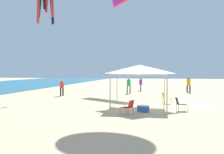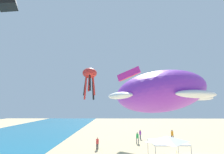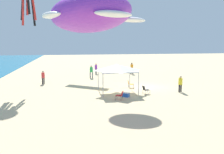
{
  "view_description": "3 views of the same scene",
  "coord_description": "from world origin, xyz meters",
  "views": [
    {
      "loc": [
        -18.68,
        2.23,
        2.41
      ],
      "look_at": [
        -0.9,
        5.65,
        1.97
      ],
      "focal_mm": 39.57,
      "sensor_mm": 36.0,
      "label": 1
    },
    {
      "loc": [
        -20.77,
        9.11,
        6.01
      ],
      "look_at": [
        -0.41,
        9.44,
        9.47
      ],
      "focal_mm": 26.98,
      "sensor_mm": 36.0,
      "label": 2
    },
    {
      "loc": [
        -25.36,
        7.91,
        5.28
      ],
      "look_at": [
        -0.74,
        3.9,
        1.36
      ],
      "focal_mm": 38.17,
      "sensor_mm": 36.0,
      "label": 3
    }
  ],
  "objects": [
    {
      "name": "person_beachcomber",
      "position": [
        3.92,
        11.56,
        0.95
      ],
      "size": [
        0.39,
        0.38,
        1.61
      ],
      "rotation": [
        0.0,
        0.0,
        5.77
      ],
      "color": "black",
      "rests_on": "ground"
    },
    {
      "name": "kite_parafoil_magenta",
      "position": [
        13.59,
        6.19,
        12.45
      ],
      "size": [
        2.21,
        4.9,
        3.09
      ],
      "rotation": [
        0.0,
        0.0,
        1.26
      ],
      "color": "#E02D9E"
    },
    {
      "name": "folding_chair_near_cooler",
      "position": [
        -0.05,
        1.76,
        0.47
      ],
      "size": [
        0.67,
        0.74,
        0.82
      ],
      "rotation": [
        0.0,
        0.0,
        6.0
      ],
      "color": "black",
      "rests_on": "ground"
    },
    {
      "name": "kite_octopus_red",
      "position": [
        2.85,
        12.7,
        10.35
      ],
      "size": [
        2.04,
        2.04,
        4.52
      ],
      "rotation": [
        0.0,
        0.0,
        0.26
      ],
      "color": "red"
    },
    {
      "name": "person_near_umbrella",
      "position": [
        7.65,
        5.46,
        1.03
      ],
      "size": [
        0.42,
        0.47,
        1.76
      ],
      "rotation": [
        0.0,
        0.0,
        1.44
      ],
      "color": "slate",
      "rests_on": "ground"
    },
    {
      "name": "kite_turtle_purple",
      "position": [
        -12.05,
        6.77,
        6.66
      ],
      "size": [
        6.85,
        6.53,
        2.51
      ],
      "rotation": [
        0.0,
        0.0,
        5.93
      ],
      "color": "purple"
    },
    {
      "name": "canopy_tent",
      "position": [
        -2.05,
        3.56,
        2.47
      ],
      "size": [
        3.38,
        3.64,
        2.82
      ],
      "rotation": [
        0.0,
        0.0,
        0.03
      ],
      "color": "#B7B7BC",
      "rests_on": "ground"
    },
    {
      "name": "person_far_stroller",
      "position": [
        11.39,
        4.45,
        0.95
      ],
      "size": [
        0.43,
        0.39,
        1.62
      ],
      "rotation": [
        0.0,
        0.0,
        0.07
      ],
      "color": "#33384C",
      "rests_on": "ground"
    },
    {
      "name": "kite_delta_green",
      "position": [
        -1.44,
        3.8,
        9.4
      ],
      "size": [
        4.92,
        4.92,
        2.97
      ],
      "rotation": [
        0.0,
        0.0,
        0.75
      ],
      "color": "green"
    },
    {
      "name": "person_watching_sky",
      "position": [
        10.34,
        -1.03,
        1.03
      ],
      "size": [
        0.42,
        0.46,
        1.76
      ],
      "rotation": [
        0.0,
        0.0,
        5.0
      ],
      "color": "black",
      "rests_on": "ground"
    }
  ]
}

